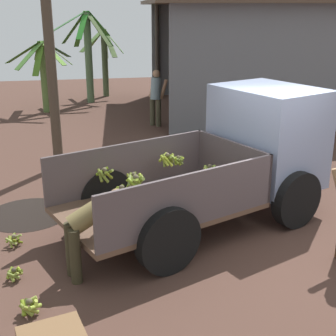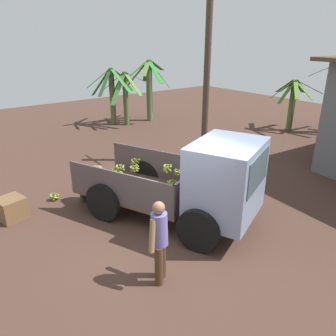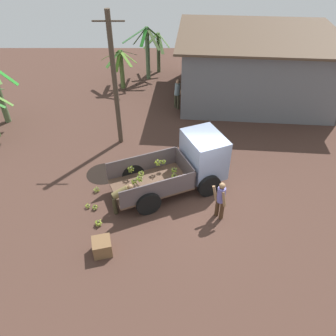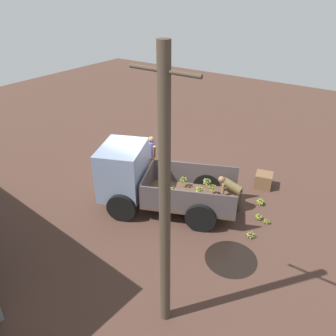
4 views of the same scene
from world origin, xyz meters
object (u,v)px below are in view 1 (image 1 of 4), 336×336
object	(u,v)px
cargo_truck	(246,151)
banana_bunch_on_ground_2	(14,239)
person_bystander_near_shed	(156,95)
utility_pole	(48,27)
person_worker_loading	(90,226)
banana_bunch_on_ground_1	(30,306)
banana_bunch_on_ground_3	(14,273)

from	to	relation	value
cargo_truck	banana_bunch_on_ground_2	distance (m)	4.05
person_bystander_near_shed	cargo_truck	bearing A→B (deg)	-129.21
utility_pole	person_worker_loading	size ratio (longest dim) A/B	5.12
person_bystander_near_shed	banana_bunch_on_ground_2	size ratio (longest dim) A/B	6.31
person_worker_loading	banana_bunch_on_ground_1	size ratio (longest dim) A/B	4.35
cargo_truck	utility_pole	bearing A→B (deg)	113.75
banana_bunch_on_ground_1	banana_bunch_on_ground_3	xyz separation A→B (m)	(-0.27, 0.82, -0.02)
utility_pole	person_bystander_near_shed	xyz separation A→B (m)	(2.85, 3.51, -2.14)
utility_pole	banana_bunch_on_ground_2	bearing A→B (deg)	-98.84
person_worker_loading	banana_bunch_on_ground_3	size ratio (longest dim) A/B	5.00
banana_bunch_on_ground_1	banana_bunch_on_ground_3	world-z (taller)	banana_bunch_on_ground_1
person_worker_loading	banana_bunch_on_ground_2	size ratio (longest dim) A/B	4.40
banana_bunch_on_ground_3	person_worker_loading	bearing A→B (deg)	-2.43
banana_bunch_on_ground_1	utility_pole	bearing A→B (deg)	87.97
banana_bunch_on_ground_1	banana_bunch_on_ground_2	size ratio (longest dim) A/B	1.01
utility_pole	person_bystander_near_shed	size ratio (longest dim) A/B	3.57
person_bystander_near_shed	banana_bunch_on_ground_1	world-z (taller)	person_bystander_near_shed
person_bystander_near_shed	banana_bunch_on_ground_2	bearing A→B (deg)	-158.56
banana_bunch_on_ground_1	person_bystander_near_shed	bearing A→B (deg)	71.30
utility_pole	person_worker_loading	xyz separation A→B (m)	(0.57, -4.72, -2.36)
cargo_truck	banana_bunch_on_ground_3	bearing A→B (deg)	179.52
cargo_truck	person_worker_loading	bearing A→B (deg)	-172.57
banana_bunch_on_ground_1	banana_bunch_on_ground_3	bearing A→B (deg)	108.06
person_bystander_near_shed	banana_bunch_on_ground_3	xyz separation A→B (m)	(-3.32, -8.19, -0.84)
cargo_truck	person_worker_loading	world-z (taller)	cargo_truck
cargo_truck	banana_bunch_on_ground_1	world-z (taller)	cargo_truck
cargo_truck	person_worker_loading	xyz separation A→B (m)	(-2.73, -1.60, -0.40)
utility_pole	banana_bunch_on_ground_1	distance (m)	6.24
utility_pole	banana_bunch_on_ground_2	world-z (taller)	utility_pole
cargo_truck	person_bystander_near_shed	bearing A→B (deg)	70.92
banana_bunch_on_ground_2	person_worker_loading	bearing A→B (deg)	-41.96
banana_bunch_on_ground_2	banana_bunch_on_ground_3	size ratio (longest dim) A/B	1.14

